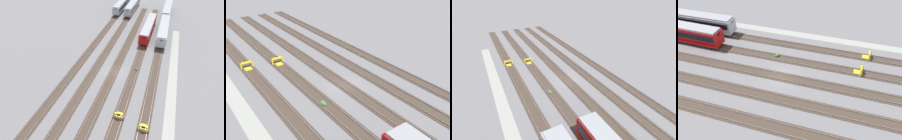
% 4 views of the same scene
% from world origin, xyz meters
% --- Properties ---
extents(ground_plane, '(400.00, 400.00, 0.00)m').
position_xyz_m(ground_plane, '(0.00, 0.00, 0.00)').
color(ground_plane, slate).
extents(service_walkway, '(54.00, 2.00, 0.01)m').
position_xyz_m(service_walkway, '(0.00, -13.61, 0.00)').
color(service_walkway, '#9E9E93').
rests_on(service_walkway, ground).
extents(rail_track_nearest, '(90.00, 2.23, 0.21)m').
position_xyz_m(rail_track_nearest, '(0.00, -9.39, 0.04)').
color(rail_track_nearest, '#47382D').
rests_on(rail_track_nearest, ground).
extents(rail_track_near_inner, '(90.00, 2.24, 0.21)m').
position_xyz_m(rail_track_near_inner, '(0.00, -4.69, 0.04)').
color(rail_track_near_inner, '#47382D').
rests_on(rail_track_near_inner, ground).
extents(rail_track_middle, '(90.00, 2.24, 0.21)m').
position_xyz_m(rail_track_middle, '(0.00, 0.00, 0.04)').
color(rail_track_middle, '#47382D').
rests_on(rail_track_middle, ground).
extents(rail_track_far_inner, '(90.00, 2.23, 0.21)m').
position_xyz_m(rail_track_far_inner, '(0.00, 4.69, 0.04)').
color(rail_track_far_inner, '#47382D').
rests_on(rail_track_far_inner, ground).
extents(rail_track_farthest, '(90.00, 2.23, 0.21)m').
position_xyz_m(rail_track_farthest, '(0.00, 9.39, 0.04)').
color(rail_track_farthest, '#47382D').
rests_on(rail_track_farthest, ground).
extents(bumper_stop_nearest_track, '(1.36, 2.00, 1.22)m').
position_xyz_m(bumper_stop_nearest_track, '(-13.22, -9.39, 0.51)').
color(bumper_stop_nearest_track, yellow).
rests_on(bumper_stop_nearest_track, ground).
extents(bumper_stop_near_inner_track, '(1.35, 2.00, 1.22)m').
position_xyz_m(bumper_stop_near_inner_track, '(-12.06, -4.69, 0.51)').
color(bumper_stop_near_inner_track, yellow).
rests_on(bumper_stop_near_inner_track, ground).
extents(weed_clump, '(0.92, 0.70, 0.64)m').
position_xyz_m(weed_clump, '(2.31, -5.05, 0.24)').
color(weed_clump, '#4C7F3D').
rests_on(weed_clump, ground).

